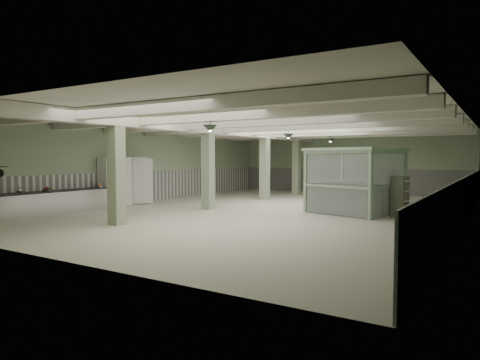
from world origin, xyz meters
The scene contains 33 objects.
floor centered at (0.00, 0.00, 0.00)m, with size 20.00×20.00×0.00m, color silver.
ceiling centered at (0.00, 0.00, 3.60)m, with size 14.00×20.00×0.02m, color silver.
wall_back centered at (0.00, 10.00, 1.80)m, with size 14.00×0.02×3.60m, color #92A786.
wall_front centered at (0.00, -10.00, 1.80)m, with size 14.00×0.02×3.60m, color #92A786.
wall_left centered at (-7.00, 0.00, 1.80)m, with size 0.02×20.00×3.60m, color #92A786.
wall_right centered at (7.00, 0.00, 1.80)m, with size 0.02×20.00×3.60m, color #92A786.
wainscot_left centered at (-6.97, 0.00, 0.75)m, with size 0.05×19.90×1.50m, color silver.
wainscot_right centered at (6.97, 0.00, 0.75)m, with size 0.05×19.90×1.50m, color silver.
wainscot_back centered at (0.00, 9.97, 0.75)m, with size 13.90×0.05×1.50m, color silver.
girder centered at (-2.50, 0.00, 3.38)m, with size 0.45×19.90×0.40m, color silver.
beam_a centered at (0.00, -7.50, 3.42)m, with size 13.90×0.35×0.32m, color silver.
beam_b centered at (0.00, -5.00, 3.42)m, with size 13.90×0.35×0.32m, color silver.
beam_c centered at (0.00, -2.50, 3.42)m, with size 13.90×0.35×0.32m, color silver.
beam_d centered at (0.00, 0.00, 3.42)m, with size 13.90×0.35×0.32m, color silver.
beam_e centered at (0.00, 2.50, 3.42)m, with size 13.90×0.35×0.32m, color silver.
beam_f centered at (0.00, 5.00, 3.42)m, with size 13.90×0.35×0.32m, color silver.
beam_g centered at (0.00, 7.50, 3.42)m, with size 13.90×0.35×0.32m, color silver.
column_a centered at (-2.50, -6.00, 1.80)m, with size 0.42×0.42×3.60m, color #92A282.
column_b centered at (-2.50, -1.00, 1.80)m, with size 0.42×0.42×3.60m, color #92A282.
column_c centered at (-2.50, 4.00, 1.80)m, with size 0.42×0.42×3.60m, color #92A282.
column_d centered at (-2.50, 8.00, 1.80)m, with size 0.42×0.42×3.60m, color #92A282.
pendant_front centered at (0.50, -5.00, 3.05)m, with size 0.44×0.44×0.22m, color #2B392C.
pendant_mid centered at (0.50, 0.50, 3.05)m, with size 0.44×0.44×0.22m, color #2B392C.
pendant_back centered at (0.50, 5.50, 3.05)m, with size 0.44×0.44×0.22m, color #2B392C.
prep_counter centered at (-6.54, -5.35, 0.46)m, with size 0.88×5.06×0.91m.
pitcher_near centered at (-6.64, -3.21, 1.02)m, with size 0.17×0.20×0.25m, color #B9B9BE, non-canonical shape.
pitcher_far centered at (-6.55, -6.83, 1.02)m, with size 0.16×0.19×0.24m, color #B9B9BE, non-canonical shape.
veg_colander centered at (-6.40, -5.85, 0.99)m, with size 0.38×0.38×0.17m, color #393A3E, non-canonical shape.
orange_bowl centered at (-6.51, -3.30, 0.94)m, with size 0.22×0.22×0.08m, color #B2B2B7.
skillet_far centered at (-6.88, -7.33, 1.63)m, with size 0.28×0.28×0.04m, color black.
walkin_cooler centered at (-6.62, -1.88, 1.09)m, with size 1.02×2.39×2.19m.
guard_booth centered at (3.15, 0.96, 1.73)m, with size 3.82×3.50×2.55m.
filing_cabinet centered at (4.88, 0.77, 0.75)m, with size 0.48×0.69×1.49m, color #4E5143.
Camera 1 is at (8.12, -15.57, 2.17)m, focal length 32.00 mm.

